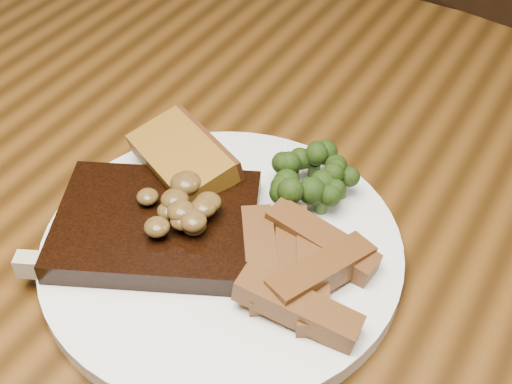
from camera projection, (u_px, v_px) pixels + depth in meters
The scene contains 9 objects.
dining_table at pixel (251, 287), 0.69m from camera, with size 1.60×0.90×0.75m.
chair_far at pixel (488, 140), 1.14m from camera, with size 0.46×0.46×0.87m.
plate at pixel (222, 252), 0.59m from camera, with size 0.30×0.30×0.01m, color white.
steak at pixel (157, 226), 0.59m from camera, with size 0.16×0.12×0.02m, color black.
steak_bone at pixel (114, 273), 0.55m from camera, with size 0.15×0.01×0.02m, color #B8A98E.
mushroom_pile at pixel (174, 198), 0.57m from camera, with size 0.07×0.07×0.03m, color brown, non-canonical shape.
garlic_bread at pixel (183, 175), 0.63m from camera, with size 0.10×0.05×0.02m, color #98631B.
potato_wedges at pixel (292, 288), 0.54m from camera, with size 0.12×0.12×0.02m, color brown, non-canonical shape.
broccoli_cluster at pixel (316, 184), 0.61m from camera, with size 0.07×0.07×0.04m, color #21360C, non-canonical shape.
Camera 1 is at (0.23, -0.38, 1.20)m, focal length 50.00 mm.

